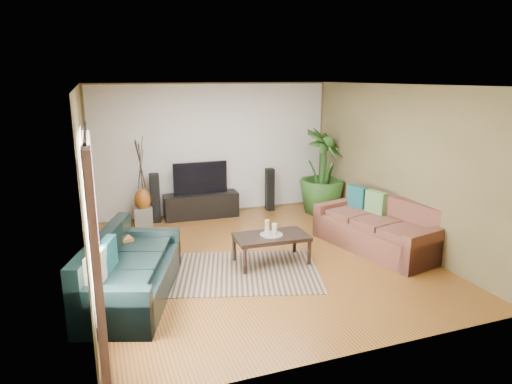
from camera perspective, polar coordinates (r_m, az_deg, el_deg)
name	(u,v)px	position (r m, az deg, el deg)	size (l,w,h in m)	color
floor	(260,259)	(7.35, 0.54, -8.33)	(5.50, 5.50, 0.00)	#985B27
ceiling	(261,85)	(6.78, 0.59, 13.23)	(5.50, 5.50, 0.00)	white
wall_back	(214,149)	(9.52, -5.27, 5.31)	(5.00, 5.00, 0.00)	brown
wall_front	(359,232)	(4.56, 12.80, -4.94)	(5.00, 5.00, 0.00)	brown
wall_left	(86,189)	(6.52, -20.48, 0.30)	(5.50, 5.50, 0.00)	brown
wall_right	(398,165)	(8.14, 17.30, 3.20)	(5.50, 5.50, 0.00)	brown
backwall_panel	(214,150)	(9.51, -5.25, 5.30)	(4.90, 4.90, 0.00)	white
window_pane	(88,220)	(4.96, -20.28, -3.31)	(1.80, 1.80, 0.00)	white
curtain_near	(97,271)	(4.34, -19.28, -9.27)	(0.08, 0.35, 2.20)	gray
curtain_far	(94,222)	(5.75, -19.60, -3.50)	(0.08, 0.35, 2.20)	gray
curtain_rod	(85,132)	(4.78, -20.61, 7.09)	(0.03, 0.03, 1.90)	black
sofa_left	(132,267)	(6.20, -15.19, -9.01)	(2.13, 0.91, 0.85)	black
sofa_right	(377,224)	(7.88, 14.89, -3.94)	(2.14, 0.97, 0.85)	brown
area_rug	(244,272)	(6.87, -1.53, -9.93)	(2.22, 1.57, 0.01)	#9E7B5D
coffee_table	(271,249)	(7.11, 1.92, -7.14)	(1.12, 0.61, 0.46)	black
candle_tray	(271,235)	(7.03, 1.94, -5.34)	(0.35, 0.35, 0.02)	gray
candle_tall	(267,227)	(6.99, 1.39, -4.40)	(0.07, 0.07, 0.22)	beige
candle_mid	(275,229)	(6.97, 2.37, -4.68)	(0.07, 0.07, 0.17)	beige
candle_short	(274,228)	(7.08, 2.29, -4.52)	(0.07, 0.07, 0.14)	beige
tv_stand	(201,205)	(9.44, -6.87, -1.65)	(1.50, 0.45, 0.50)	black
television	(200,178)	(9.29, -6.98, 1.77)	(1.10, 0.06, 0.65)	black
speaker_left	(155,198)	(9.22, -12.50, -0.74)	(0.18, 0.20, 0.98)	black
speaker_right	(270,189)	(9.82, 1.73, 0.32)	(0.16, 0.18, 0.91)	black
potted_plant	(323,172)	(9.65, 8.35, 2.50)	(0.98, 0.98, 1.76)	#214818
plant_pot	(322,206)	(9.83, 8.20, -1.80)	(0.32, 0.32, 0.25)	black
pedestal	(144,216)	(9.19, -13.87, -2.92)	(0.34, 0.34, 0.34)	gray
vase	(143,200)	(9.10, -13.99, -0.95)	(0.31, 0.31, 0.44)	#94501B
side_table	(111,255)	(7.06, -17.69, -7.53)	(0.53, 0.53, 0.56)	#955E30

